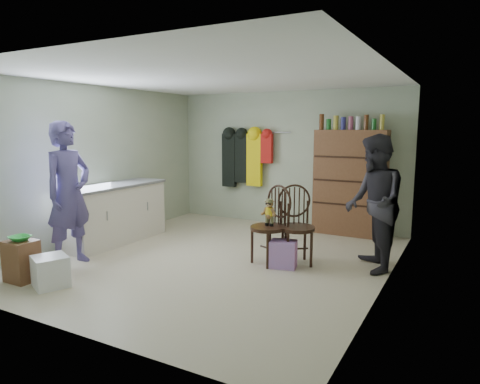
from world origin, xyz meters
The scene contains 13 objects.
ground_plane centered at (0.00, 0.00, 0.00)m, with size 5.00×5.00×0.00m, color beige.
room_walls centered at (0.00, 0.53, 1.58)m, with size 5.00×5.00×5.00m.
counter centered at (-1.95, 0.00, 0.47)m, with size 0.64×1.86×0.94m.
stool centered at (-1.62, -1.86, 0.25)m, with size 0.35×0.30×0.50m, color brown.
bowl centered at (-1.62, -1.86, 0.53)m, with size 0.24×0.24×0.06m, color green.
plastic_tub centered at (-1.17, -1.82, 0.18)m, with size 0.38×0.36×0.36m, color white.
chair_front centered at (0.73, 0.22, 0.60)m, with size 0.62×0.62×1.07m.
chair_far centered at (1.01, 0.39, 0.57)m, with size 0.66×0.66×1.07m.
striped_bag centered at (0.95, 0.12, 0.18)m, with size 0.34×0.26×0.36m, color pink.
person_left centered at (-1.64, -1.11, 0.96)m, with size 0.70×0.46×1.93m, color #4F4681.
person_right centered at (2.00, 0.56, 0.88)m, with size 0.86×0.67×1.76m, color #2D2B33.
dresser centered at (1.25, 2.30, 0.92)m, with size 1.20×0.39×2.06m.
coat_rack centered at (-0.83, 2.38, 1.25)m, with size 1.42×0.12×1.09m.
Camera 1 is at (3.06, -4.96, 1.84)m, focal length 32.00 mm.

